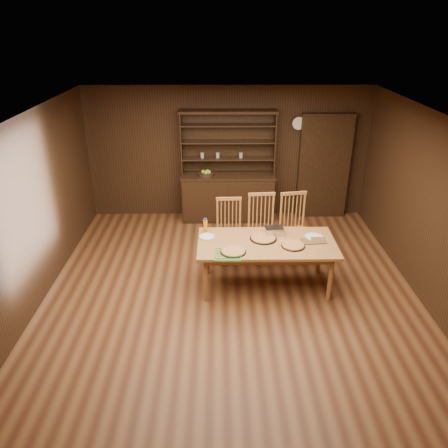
{
  "coord_description": "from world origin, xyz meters",
  "views": [
    {
      "loc": [
        -0.17,
        -5.38,
        3.73
      ],
      "look_at": [
        -0.1,
        0.4,
        0.99
      ],
      "focal_mm": 35.0,
      "sensor_mm": 36.0,
      "label": 1
    }
  ],
  "objects_px": {
    "dining_table": "(267,247)",
    "chair_center": "(262,225)",
    "chair_right": "(294,224)",
    "china_hutch": "(228,191)",
    "juice_bottle": "(205,226)",
    "chair_left": "(229,228)"
  },
  "relations": [
    {
      "from": "chair_center",
      "to": "juice_bottle",
      "type": "xyz_separation_m",
      "value": [
        -0.92,
        -0.53,
        0.25
      ]
    },
    {
      "from": "china_hutch",
      "to": "juice_bottle",
      "type": "relative_size",
      "value": 9.74
    },
    {
      "from": "juice_bottle",
      "to": "chair_left",
      "type": "bearing_deg",
      "value": 53.22
    },
    {
      "from": "dining_table",
      "to": "chair_right",
      "type": "relative_size",
      "value": 1.77
    },
    {
      "from": "china_hutch",
      "to": "chair_right",
      "type": "relative_size",
      "value": 1.91
    },
    {
      "from": "chair_right",
      "to": "dining_table",
      "type": "bearing_deg",
      "value": -130.64
    },
    {
      "from": "chair_left",
      "to": "juice_bottle",
      "type": "xyz_separation_m",
      "value": [
        -0.37,
        -0.5,
        0.28
      ]
    },
    {
      "from": "china_hutch",
      "to": "dining_table",
      "type": "distance_m",
      "value": 2.54
    },
    {
      "from": "china_hutch",
      "to": "dining_table",
      "type": "xyz_separation_m",
      "value": [
        0.52,
        -2.49,
        0.08
      ]
    },
    {
      "from": "chair_right",
      "to": "juice_bottle",
      "type": "relative_size",
      "value": 5.11
    },
    {
      "from": "chair_left",
      "to": "chair_right",
      "type": "relative_size",
      "value": 0.94
    },
    {
      "from": "dining_table",
      "to": "chair_right",
      "type": "height_order",
      "value": "chair_right"
    },
    {
      "from": "dining_table",
      "to": "chair_center",
      "type": "bearing_deg",
      "value": 89.37
    },
    {
      "from": "china_hutch",
      "to": "dining_table",
      "type": "relative_size",
      "value": 1.08
    },
    {
      "from": "juice_bottle",
      "to": "chair_center",
      "type": "bearing_deg",
      "value": 29.77
    },
    {
      "from": "chair_right",
      "to": "chair_left",
      "type": "bearing_deg",
      "value": 173.45
    },
    {
      "from": "china_hutch",
      "to": "dining_table",
      "type": "bearing_deg",
      "value": -78.14
    },
    {
      "from": "chair_right",
      "to": "juice_bottle",
      "type": "xyz_separation_m",
      "value": [
        -1.46,
        -0.56,
        0.25
      ]
    },
    {
      "from": "chair_center",
      "to": "chair_right",
      "type": "xyz_separation_m",
      "value": [
        0.54,
        0.04,
        -0.0
      ]
    },
    {
      "from": "china_hutch",
      "to": "chair_left",
      "type": "bearing_deg",
      "value": -90.45
    },
    {
      "from": "chair_center",
      "to": "juice_bottle",
      "type": "height_order",
      "value": "chair_center"
    },
    {
      "from": "chair_left",
      "to": "chair_right",
      "type": "distance_m",
      "value": 1.09
    }
  ]
}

